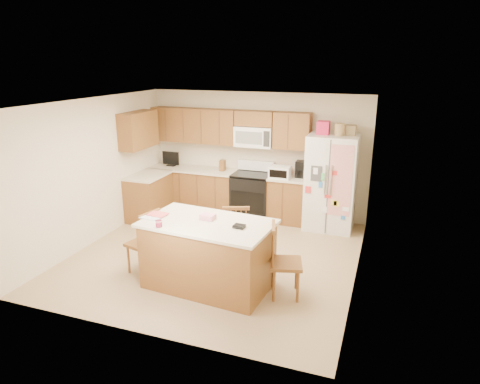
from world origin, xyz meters
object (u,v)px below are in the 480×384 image
at_px(island, 208,254).
at_px(windsor_chair_left, 144,243).
at_px(stove, 252,195).
at_px(refrigerator, 331,182).
at_px(windsor_chair_back, 236,235).
at_px(windsor_chair_right, 284,263).

bearing_deg(island, windsor_chair_left, 176.98).
bearing_deg(stove, refrigerator, -2.30).
height_order(stove, refrigerator, refrigerator).
distance_m(refrigerator, windsor_chair_back, 2.37).
bearing_deg(windsor_chair_left, island, -3.02).
relative_size(stove, windsor_chair_back, 1.13).
distance_m(island, windsor_chair_left, 1.07).
bearing_deg(windsor_chair_back, refrigerator, 60.09).
xyz_separation_m(refrigerator, windsor_chair_right, (-0.22, -2.71, -0.43)).
relative_size(stove, island, 0.59).
distance_m(island, windsor_chair_right, 1.08).
bearing_deg(windsor_chair_back, windsor_chair_right, -36.16).
relative_size(island, windsor_chair_left, 1.90).
height_order(stove, windsor_chair_back, stove).
xyz_separation_m(refrigerator, windsor_chair_back, (-1.16, -2.02, -0.45)).
distance_m(stove, windsor_chair_right, 3.09).
bearing_deg(refrigerator, stove, 177.70).
relative_size(stove, windsor_chair_left, 1.13).
height_order(stove, island, stove).
relative_size(windsor_chair_left, windsor_chair_back, 1.00).
bearing_deg(windsor_chair_left, windsor_chair_right, 1.25).
relative_size(refrigerator, island, 1.07).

